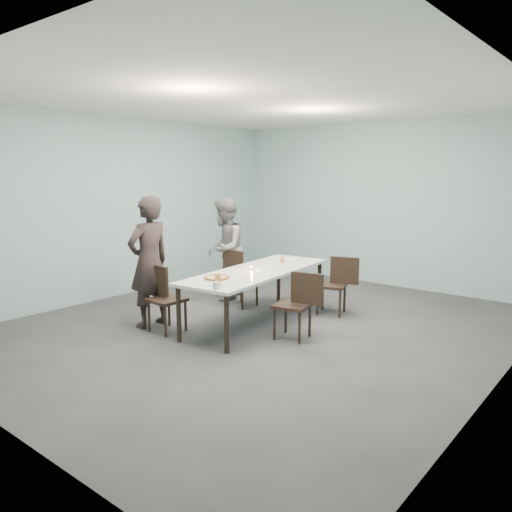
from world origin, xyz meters
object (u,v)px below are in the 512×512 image
Objects in this scene: amber_tumbler at (282,260)px; chair_far_right at (337,281)px; chair_near_left at (163,294)px; diner_near at (149,262)px; table at (257,274)px; pizza at (217,278)px; tealight at (251,269)px; chair_near_right at (299,301)px; water_tumbler at (216,286)px; side_plate at (242,276)px; diner_far at (225,249)px; beer_glass at (218,280)px; chair_far_left at (238,274)px.

chair_far_right is at bearing 28.07° from amber_tumbler.
diner_near is (-0.29, 0.02, 0.39)m from chair_near_left.
table is 7.88× the size of pizza.
tealight is (-0.72, -1.11, 0.27)m from chair_far_right.
pizza is (-0.88, -0.56, 0.27)m from chair_near_right.
chair_near_right is at bearing 62.81° from water_tumbler.
chair_near_left reaches higher than pizza.
side_plate is at bearing 108.27° from water_tumbler.
diner_far is at bearing 178.78° from amber_tumbler.
diner_near is at bearing 179.14° from beer_glass.
amber_tumbler is at bearing 98.81° from side_plate.
chair_near_left is at bearing -159.48° from pizza.
chair_far_left is 1.86m from chair_near_right.
chair_near_right is at bearing 15.81° from side_plate.
amber_tumbler reaches higher than tealight.
tealight is (-0.43, 1.16, -0.02)m from water_tumbler.
chair_far_left is at bearing 133.55° from side_plate.
chair_far_right is (1.41, 2.13, 0.00)m from chair_near_left.
chair_far_right is 2.00m from pizza.
chair_near_right is 0.82m from side_plate.
diner_far is at bearing 129.61° from pizza.
side_plate is at bearing 37.56° from chair_near_left.
chair_near_left is at bearing 16.20° from chair_near_right.
chair_near_left is at bearing -123.86° from tealight.
amber_tumbler is at bearing -55.90° from chair_near_right.
diner_far is at bearing 150.79° from table.
chair_near_right reaches higher than side_plate.
chair_near_left and chair_far_right have the same top height.
chair_far_left reaches higher than side_plate.
chair_near_right is 2.10m from diner_near.
tealight is at bearing 113.71° from side_plate.
chair_near_right is (1.69, -0.78, 0.00)m from chair_far_left.
water_tumbler is at bearing -77.29° from amber_tumbler.
diner_far is 9.31× the size of side_plate.
diner_far is at bearing -35.08° from chair_near_right.
chair_far_right is at bearing 70.73° from diner_far.
table is 17.86× the size of beer_glass.
side_plate is 1.20× the size of beer_glass.
chair_near_left is 1.90m from amber_tumbler.
chair_far_left is 2.56× the size of pizza.
beer_glass is (1.01, 0.00, 0.32)m from chair_near_left.
table is at bearing 104.01° from side_plate.
diner_far reaches higher than chair_near_left.
chair_near_right is 0.52× the size of diner_far.
chair_near_right is 0.98m from tealight.
chair_near_left is at bearing -13.89° from diner_far.
chair_near_left is at bearing -125.05° from table.
pizza is 1.47m from amber_tumbler.
diner_far reaches higher than water_tumbler.
chair_near_left is 1.09m from side_plate.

